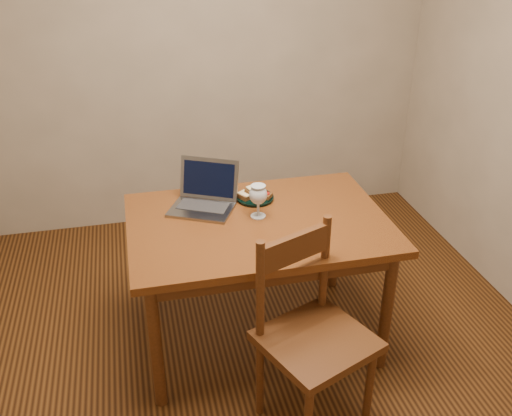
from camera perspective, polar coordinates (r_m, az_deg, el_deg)
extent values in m
cube|color=black|center=(3.21, -0.02, -14.00)|extent=(3.20, 3.20, 0.02)
cube|color=gray|center=(4.06, -5.38, 15.97)|extent=(3.20, 0.02, 2.60)
cube|color=gray|center=(1.23, 18.09, -16.89)|extent=(3.20, 0.02, 2.60)
cube|color=#491F0C|center=(2.87, 0.24, -1.60)|extent=(1.30, 0.90, 0.04)
cylinder|color=#3D200C|center=(2.73, -9.98, -13.51)|extent=(0.06, 0.06, 0.70)
cylinder|color=#3D200C|center=(2.96, 12.92, -10.03)|extent=(0.06, 0.06, 0.70)
cylinder|color=#3D200C|center=(3.32, -10.93, -5.15)|extent=(0.06, 0.06, 0.70)
cylinder|color=#3D200C|center=(3.51, 7.92, -2.89)|extent=(0.06, 0.06, 0.70)
cube|color=#3D200C|center=(2.56, 6.07, -13.14)|extent=(0.58, 0.57, 0.04)
cube|color=#3D200C|center=(2.43, 3.89, -4.02)|extent=(0.35, 0.17, 0.13)
cylinder|color=black|center=(3.06, -0.09, 1.01)|extent=(0.20, 0.20, 0.02)
cube|color=slate|center=(2.96, -5.50, -0.18)|extent=(0.38, 0.34, 0.01)
cube|color=slate|center=(3.03, -4.72, 2.96)|extent=(0.31, 0.20, 0.22)
cube|color=black|center=(3.03, -4.72, 2.96)|extent=(0.27, 0.17, 0.17)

